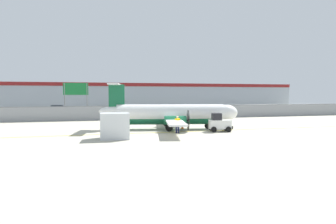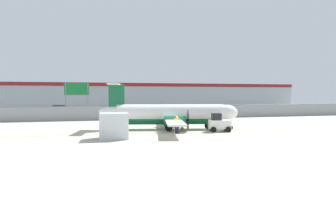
{
  "view_description": "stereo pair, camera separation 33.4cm",
  "coord_description": "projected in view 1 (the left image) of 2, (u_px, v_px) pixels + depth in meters",
  "views": [
    {
      "loc": [
        -8.17,
        -26.76,
        3.79
      ],
      "look_at": [
        0.61,
        5.71,
        1.8
      ],
      "focal_mm": 32.0,
      "sensor_mm": 36.0,
      "label": 1
    },
    {
      "loc": [
        -7.84,
        -26.85,
        3.79
      ],
      "look_at": [
        0.61,
        5.71,
        1.8
      ],
      "focal_mm": 32.0,
      "sensor_mm": 36.0,
      "label": 2
    }
  ],
  "objects": [
    {
      "name": "perimeter_fence",
      "position": [
        143.0,
        112.0,
        45.42
      ],
      "size": [
        98.0,
        0.1,
        2.1
      ],
      "color": "gray",
      "rests_on": "ground"
    },
    {
      "name": "parked_car_7",
      "position": [
        207.0,
        109.0,
        60.68
      ],
      "size": [
        4.27,
        2.14,
        1.58
      ],
      "rotation": [
        0.0,
        0.0,
        3.18
      ],
      "color": "navy",
      "rests_on": "parking_lot_strip"
    },
    {
      "name": "parked_car_1",
      "position": [
        70.0,
        111.0,
        52.13
      ],
      "size": [
        4.21,
        2.02,
        1.58
      ],
      "rotation": [
        0.0,
        0.0,
        -0.0
      ],
      "color": "#B28C19",
      "rests_on": "parking_lot_strip"
    },
    {
      "name": "traffic_cone_near_left",
      "position": [
        216.0,
        122.0,
        37.33
      ],
      "size": [
        0.36,
        0.36,
        0.64
      ],
      "color": "orange",
      "rests_on": "ground"
    },
    {
      "name": "parked_car_6",
      "position": [
        190.0,
        109.0,
        57.96
      ],
      "size": [
        4.23,
        2.07,
        1.58
      ],
      "rotation": [
        0.0,
        0.0,
        3.16
      ],
      "color": "silver",
      "rests_on": "parking_lot_strip"
    },
    {
      "name": "traffic_cone_far_left",
      "position": [
        106.0,
        129.0,
        30.04
      ],
      "size": [
        0.36,
        0.36,
        0.64
      ],
      "color": "orange",
      "rests_on": "ground"
    },
    {
      "name": "baggage_tug",
      "position": [
        219.0,
        123.0,
        30.49
      ],
      "size": [
        2.51,
        1.79,
        1.88
      ],
      "rotation": [
        0.0,
        0.0,
        -0.22
      ],
      "color": "silver",
      "rests_on": "ground"
    },
    {
      "name": "parked_car_0",
      "position": [
        58.0,
        109.0,
        58.52
      ],
      "size": [
        4.24,
        2.09,
        1.58
      ],
      "rotation": [
        0.0,
        0.0,
        -0.03
      ],
      "color": "slate",
      "rests_on": "parking_lot_strip"
    },
    {
      "name": "parked_car_2",
      "position": [
        104.0,
        112.0,
        49.28
      ],
      "size": [
        4.37,
        2.37,
        1.58
      ],
      "rotation": [
        0.0,
        0.0,
        0.11
      ],
      "color": "#19662D",
      "rests_on": "parking_lot_strip"
    },
    {
      "name": "ground_crew_worker",
      "position": [
        177.0,
        123.0,
        29.11
      ],
      "size": [
        0.5,
        0.47,
        1.7
      ],
      "rotation": [
        0.0,
        0.0,
        0.96
      ],
      "color": "#191E4C",
      "rests_on": "ground"
    },
    {
      "name": "cargo_container",
      "position": [
        115.0,
        126.0,
        25.54
      ],
      "size": [
        2.56,
        2.19,
        2.2
      ],
      "rotation": [
        0.0,
        0.0,
        -0.08
      ],
      "color": "silver",
      "rests_on": "ground"
    },
    {
      "name": "parked_car_4",
      "position": [
        134.0,
        109.0,
        60.37
      ],
      "size": [
        4.38,
        2.4,
        1.58
      ],
      "rotation": [
        0.0,
        0.0,
        3.02
      ],
      "color": "#19662D",
      "rests_on": "parking_lot_strip"
    },
    {
      "name": "background_building",
      "position": [
        121.0,
        96.0,
        74.19
      ],
      "size": [
        91.0,
        8.1,
        6.5
      ],
      "color": "#A8B2BC",
      "rests_on": "ground"
    },
    {
      "name": "parked_car_3",
      "position": [
        125.0,
        110.0,
        53.9
      ],
      "size": [
        4.23,
        2.05,
        1.58
      ],
      "rotation": [
        0.0,
        0.0,
        3.16
      ],
      "color": "black",
      "rests_on": "parking_lot_strip"
    },
    {
      "name": "highway_sign",
      "position": [
        76.0,
        92.0,
        44.58
      ],
      "size": [
        3.6,
        0.14,
        5.5
      ],
      "color": "slate",
      "rests_on": "ground"
    },
    {
      "name": "traffic_cone_near_right",
      "position": [
        182.0,
        126.0,
        32.93
      ],
      "size": [
        0.36,
        0.36,
        0.64
      ],
      "color": "orange",
      "rests_on": "ground"
    },
    {
      "name": "ground_plane",
      "position": [
        172.0,
        132.0,
        30.07
      ],
      "size": [
        140.0,
        140.0,
        0.01
      ],
      "color": "#B2AD99"
    },
    {
      "name": "commuter_airplane",
      "position": [
        173.0,
        114.0,
        32.77
      ],
      "size": [
        15.21,
        16.0,
        4.92
      ],
      "rotation": [
        0.0,
        0.0,
        -0.2
      ],
      "color": "white",
      "rests_on": "ground"
    },
    {
      "name": "parking_lot_strip",
      "position": [
        132.0,
        114.0,
        56.57
      ],
      "size": [
        98.0,
        17.0,
        0.12
      ],
      "color": "#38383A",
      "rests_on": "ground"
    },
    {
      "name": "parked_car_5",
      "position": [
        157.0,
        108.0,
        62.7
      ],
      "size": [
        4.32,
        2.27,
        1.58
      ],
      "rotation": [
        0.0,
        0.0,
        0.08
      ],
      "color": "slate",
      "rests_on": "parking_lot_strip"
    }
  ]
}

